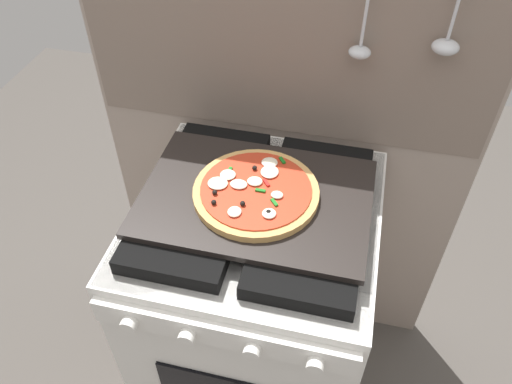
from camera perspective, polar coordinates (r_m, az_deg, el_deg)
ground_plane at (r=1.95m, az=0.00°, el=-19.94°), size 4.00×4.00×0.00m
kitchen_backsplash at (r=1.52m, az=2.98°, el=4.76°), size 1.10×0.09×1.55m
stove at (r=1.55m, az=-0.01°, el=-12.73°), size 0.60×0.64×0.90m
baking_tray at (r=1.20m, az=0.00°, el=-0.62°), size 0.54×0.38×0.02m
pizza_left at (r=1.19m, az=-0.00°, el=0.23°), size 0.30×0.30×0.03m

